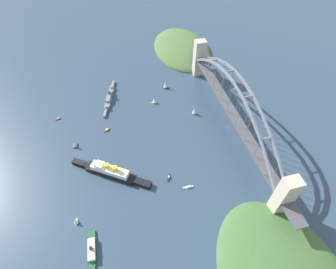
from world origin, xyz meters
TOP-DOWN VIEW (x-y plane):
  - ground_plane at (0.00, 0.00)m, footprint 1400.00×1400.00m
  - harbor_arch_bridge at (-0.00, -0.00)m, footprint 298.04×15.90m
  - headland_east_shore at (191.40, 2.31)m, footprint 144.45×94.34m
  - ocean_liner at (-34.29, 153.41)m, footprint 59.59×82.82m
  - naval_cruiser at (93.98, 140.84)m, footprint 74.60×24.96m
  - harbor_ferry_steamer at (-111.52, 179.56)m, footprint 35.93×8.62m
  - seaplane_taxiing_near_bridge at (66.72, -40.85)m, footprint 8.58×9.14m
  - small_boat_0 at (69.06, 81.05)m, footprint 5.51×9.22m
  - small_boat_1 at (-55.00, 92.96)m, footprint 8.98×5.28m
  - small_boat_2 at (33.40, 151.24)m, footprint 6.24×9.83m
  - small_boat_3 at (-81.33, 192.50)m, footprint 7.80×4.78m
  - small_boat_4 at (-71.56, 75.64)m, footprint 2.53×11.60m
  - small_boat_5 at (69.99, 211.14)m, footprint 4.11×7.63m
  - small_boat_6 at (34.19, 33.91)m, footprint 9.64×7.60m
  - small_boat_7 at (97.13, 57.94)m, footprint 7.40×9.69m
  - small_boat_8 at (16.24, 190.92)m, footprint 7.50×7.49m

SIDE VIEW (x-z plane):
  - ground_plane at x=0.00m, z-range 0.00..0.00m
  - headland_east_shore at x=191.40m, z-range -15.35..15.35m
  - small_boat_5 at x=69.99m, z-range -0.28..1.67m
  - small_boat_2 at x=33.40m, z-range -0.31..1.84m
  - small_boat_1 at x=-55.00m, z-range -0.29..1.83m
  - small_boat_4 at x=-71.56m, z-range -0.33..1.89m
  - seaplane_taxiing_near_bridge at x=66.72m, z-range -0.32..4.57m
  - harbor_ferry_steamer at x=-111.52m, z-range -1.55..6.31m
  - naval_cruiser at x=93.98m, z-range -5.49..10.83m
  - small_boat_3 at x=-81.33m, z-range -0.26..7.48m
  - small_boat_0 at x=69.06m, z-range -0.32..8.56m
  - small_boat_8 at x=16.24m, z-range -0.38..9.62m
  - ocean_liner at x=-34.29m, z-range -3.66..14.37m
  - small_boat_6 at x=34.19m, z-range -0.43..11.38m
  - small_boat_7 at x=97.13m, z-range -0.43..11.67m
  - harbor_arch_bridge at x=0.00m, z-range -6.24..66.74m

